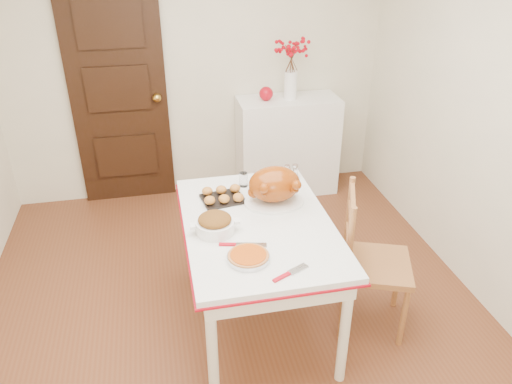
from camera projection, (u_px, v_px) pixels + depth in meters
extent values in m
cube|color=#5E2E18|center=(236.00, 321.00, 3.38)|extent=(3.50, 4.00, 0.00)
cube|color=beige|center=(195.00, 66.00, 4.49)|extent=(3.50, 0.00, 2.50)
cube|color=beige|center=(507.00, 130.00, 3.10)|extent=(0.00, 4.00, 2.50)
cube|color=black|center=(119.00, 95.00, 4.44)|extent=(0.85, 0.06, 2.06)
cube|color=white|center=(287.00, 146.00, 4.83)|extent=(0.95, 0.42, 0.95)
sphere|color=#A90815|center=(266.00, 94.00, 4.53)|extent=(0.13, 0.13, 0.13)
cylinder|color=#AF4109|center=(248.00, 256.00, 2.66)|extent=(0.25, 0.25, 0.05)
cylinder|color=white|center=(243.00, 179.00, 3.39)|extent=(0.06, 0.06, 0.10)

